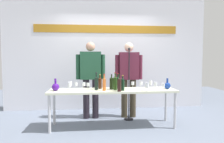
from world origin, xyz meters
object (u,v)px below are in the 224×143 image
Objects in this scene: wine_glass_right_3 at (147,85)px; wine_glass_left_1 at (88,85)px; wine_glass_left_0 at (76,84)px; decanter_blue_right at (167,85)px; presenter_right at (129,75)px; wine_bottle_1 at (112,83)px; wine_glass_right_2 at (156,84)px; wine_bottle_0 at (123,84)px; wine_bottle_3 at (115,83)px; wine_glass_right_5 at (133,84)px; wine_glass_left_4 at (70,84)px; wine_glass_left_3 at (84,84)px; wine_bottle_4 at (100,83)px; wine_glass_right_0 at (163,85)px; wine_bottle_6 at (119,84)px; wine_glass_left_2 at (69,85)px; decanter_blue_left at (56,87)px; wine_glass_right_4 at (151,83)px; wine_bottle_5 at (96,83)px; presenter_left at (91,74)px; display_table at (113,93)px; wine_bottle_2 at (104,84)px; microphone_stand at (129,96)px; wine_bottle_7 at (118,82)px; wine_glass_right_1 at (141,83)px.

wine_glass_left_1 is at bearing 163.47° from wine_glass_right_3.
wine_glass_left_1 is at bearing -1.71° from wine_glass_left_0.
decanter_blue_right is 0.13× the size of presenter_right.
wine_bottle_1 reaches higher than wine_glass_right_2.
wine_bottle_3 is at bearing 141.06° from wine_bottle_0.
wine_glass_right_5 is (-0.20, 0.36, -0.01)m from wine_glass_right_3.
wine_bottle_3 is 2.15× the size of wine_glass_left_4.
wine_glass_left_4 is 1.18× the size of wine_glass_right_5.
wine_glass_left_3 is 1.04× the size of wine_glass_right_5.
decanter_blue_right is at bearing 10.35° from wine_glass_right_2.
wine_bottle_4 is 1.83× the size of wine_glass_left_4.
wine_glass_right_0 is (0.78, -0.03, -0.03)m from wine_bottle_0.
presenter_right is 5.23× the size of wine_bottle_6.
wine_glass_left_4 is at bearing 91.89° from wine_glass_left_2.
wine_glass_right_3 is (1.10, -0.33, 0.02)m from wine_glass_left_1.
wine_glass_left_3 reaches higher than wine_glass_right_5.
wine_glass_left_3 is (0.52, 0.12, 0.02)m from decanter_blue_left.
wine_glass_right_4 is (1.51, 0.00, 0.00)m from wine_glass_left_0.
wine_glass_left_2 is at bearing -150.46° from presenter_right.
wine_glass_left_2 is (-0.34, -0.20, 0.03)m from wine_glass_left_1.
wine_bottle_5 is 0.51m from wine_glass_left_2.
wine_glass_right_4 is (1.27, 0.01, 0.02)m from wine_glass_left_1.
presenter_left reaches higher than wine_glass_right_5.
wine_bottle_1 is 0.11m from wine_bottle_3.
decanter_blue_right is at bearing 46.39° from wine_glass_right_0.
wine_glass_right_0 is at bearing -8.56° from wine_glass_left_4.
wine_bottle_6 is at bearing -176.32° from wine_glass_right_0.
wine_glass_left_0 is at bearing 163.67° from wine_bottle_0.
wine_glass_right_2 is (1.08, -0.20, -0.02)m from wine_bottle_4.
wine_glass_right_4 is (1.22, -0.50, -0.14)m from presenter_left.
wine_bottle_6 reaches higher than wine_glass_left_4.
wine_bottle_1 reaches higher than display_table.
decanter_blue_left is 0.14× the size of presenter_right.
wine_bottle_3 is 2.33× the size of wine_glass_right_2.
wine_bottle_2 is 0.84m from microphone_stand.
display_table is 11.49× the size of decanter_blue_right.
wine_bottle_6 is 2.22× the size of wine_glass_right_2.
wine_glass_left_0 is at bearing 177.85° from wine_bottle_7.
wine_glass_left_3 is at bearing 154.23° from wine_bottle_6.
wine_glass_right_2 is at bearing -5.18° from display_table.
presenter_left reaches higher than display_table.
wine_bottle_4 is 2.29× the size of wine_glass_left_1.
wine_glass_right_0 is 0.61m from wine_glass_right_5.
wine_glass_right_4 reaches higher than wine_glass_left_0.
wine_glass_right_1 is (0.17, -0.48, -0.14)m from presenter_right.
wine_bottle_7 is at bearing -6.56° from wine_bottle_4.
wine_glass_right_2 is (1.65, 0.02, -0.01)m from wine_glass_left_2.
wine_bottle_3 reaches higher than wine_bottle_0.
decanter_blue_left is 0.14× the size of presenter_left.
wine_glass_left_3 is (-0.24, 0.10, -0.04)m from wine_bottle_5.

